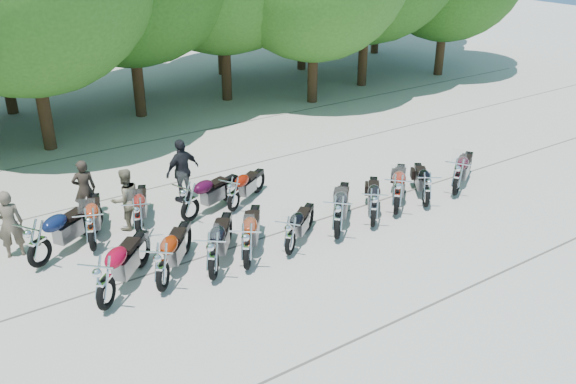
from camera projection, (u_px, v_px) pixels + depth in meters
ground at (322, 254)px, 14.88m from camera, size 90.00×90.00×0.00m
motorcycle_0 at (104, 281)px, 12.48m from camera, size 2.32×2.35×1.43m
motorcycle_1 at (162, 266)px, 13.12m from camera, size 2.09×2.26×1.34m
motorcycle_2 at (213, 255)px, 13.53m from camera, size 2.05×2.32×1.35m
motorcycle_3 at (247, 245)px, 13.94m from camera, size 2.00×2.31×1.33m
motorcycle_4 at (290, 235)px, 14.56m from camera, size 2.01×1.75×1.16m
motorcycle_5 at (338, 217)px, 15.23m from camera, size 2.18×2.23×1.35m
motorcycle_6 at (374, 207)px, 15.86m from camera, size 1.96×2.11×1.25m
motorcycle_7 at (397, 194)px, 16.47m from camera, size 2.23×2.18×1.35m
motorcycle_8 at (427, 189)px, 16.94m from camera, size 1.77×2.09×1.20m
motorcycle_9 at (458, 176)px, 17.60m from camera, size 2.38×1.82×1.33m
motorcycle_10 at (38, 242)px, 13.99m from camera, size 2.50×1.99×1.41m
motorcycle_11 at (91, 229)px, 14.70m from camera, size 1.49×2.41×1.31m
motorcycle_12 at (138, 217)px, 15.33m from camera, size 1.55×2.29×1.25m
motorcycle_13 at (190, 201)px, 16.10m from camera, size 2.43×1.50×1.32m
motorcycle_14 at (233, 193)px, 16.69m from camera, size 2.11×1.65×1.18m
rider_0 at (9, 224)px, 14.46m from camera, size 0.69×0.52×1.73m
rider_1 at (126, 199)px, 15.77m from camera, size 0.90×0.76×1.67m
rider_2 at (183, 171)px, 17.27m from camera, size 1.17×0.67×1.87m
rider_3 at (84, 189)px, 16.33m from camera, size 0.67×0.50×1.68m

